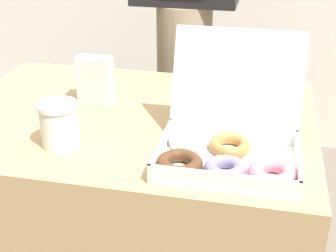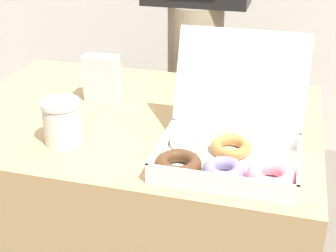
{
  "view_description": "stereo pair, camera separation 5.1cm",
  "coord_description": "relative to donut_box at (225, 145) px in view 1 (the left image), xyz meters",
  "views": [
    {
      "loc": [
        0.38,
        -1.21,
        1.31
      ],
      "look_at": [
        0.16,
        -0.23,
        0.82
      ],
      "focal_mm": 50.0,
      "sensor_mm": 36.0,
      "label": 1
    },
    {
      "loc": [
        0.43,
        -1.19,
        1.31
      ],
      "look_at": [
        0.16,
        -0.23,
        0.82
      ],
      "focal_mm": 50.0,
      "sensor_mm": 36.0,
      "label": 2
    }
  ],
  "objects": [
    {
      "name": "coffee_cup",
      "position": [
        -0.42,
        -0.01,
        0.02
      ],
      "size": [
        0.1,
        0.1,
        0.12
      ],
      "color": "silver",
      "rests_on": "table"
    },
    {
      "name": "table",
      "position": [
        -0.3,
        0.2,
        -0.4
      ],
      "size": [
        1.08,
        0.77,
        0.72
      ],
      "color": "tan",
      "rests_on": "ground_plane"
    },
    {
      "name": "donut_box",
      "position": [
        0.0,
        0.0,
        0.0
      ],
      "size": [
        0.36,
        0.34,
        0.28
      ],
      "color": "white",
      "rests_on": "table"
    },
    {
      "name": "napkin_holder",
      "position": [
        -0.43,
        0.28,
        0.03
      ],
      "size": [
        0.11,
        0.05,
        0.15
      ],
      "color": "silver",
      "rests_on": "table"
    }
  ]
}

